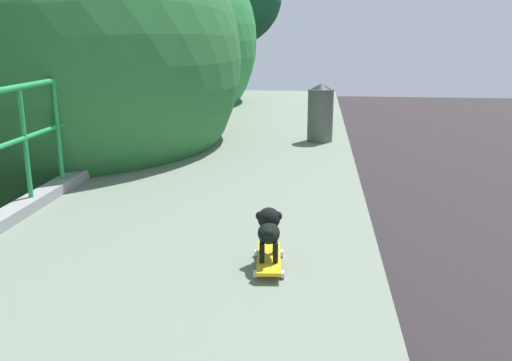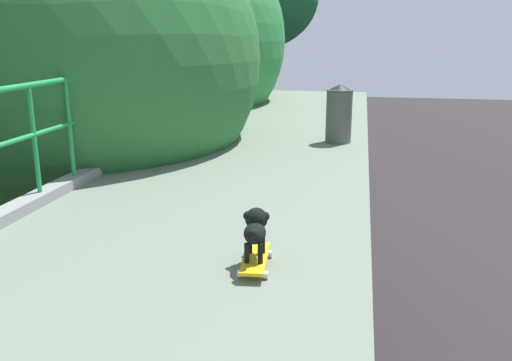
% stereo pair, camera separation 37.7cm
% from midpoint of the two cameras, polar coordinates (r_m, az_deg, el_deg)
% --- Properties ---
extents(car_grey_fifth, '(1.84, 4.45, 1.51)m').
position_cam_midpoint_polar(car_grey_fifth, '(14.21, -18.93, -10.98)').
color(car_grey_fifth, slate).
rests_on(car_grey_fifth, ground).
extents(car_blue_seventh, '(1.94, 4.28, 1.56)m').
position_cam_midpoint_polar(car_blue_seventh, '(19.25, -10.40, -3.34)').
color(car_blue_seventh, navy).
rests_on(car_blue_seventh, ground).
extents(city_bus, '(2.67, 10.60, 3.44)m').
position_cam_midpoint_polar(city_bus, '(30.97, -9.51, 6.08)').
color(city_bus, navy).
rests_on(city_bus, ground).
extents(roadside_tree_mid, '(5.89, 5.89, 9.03)m').
position_cam_midpoint_polar(roadside_tree_mid, '(8.92, -17.94, 11.93)').
color(roadside_tree_mid, '#48321F').
rests_on(roadside_tree_mid, ground).
extents(roadside_tree_far, '(5.70, 5.70, 9.34)m').
position_cam_midpoint_polar(roadside_tree_far, '(13.51, -8.63, 14.30)').
color(roadside_tree_far, brown).
rests_on(roadside_tree_far, ground).
extents(toy_skateboard, '(0.25, 0.57, 0.08)m').
position_cam_midpoint_polar(toy_skateboard, '(3.87, 2.76, -8.28)').
color(toy_skateboard, gold).
rests_on(toy_skateboard, overpass_deck).
extents(small_dog, '(0.19, 0.37, 0.33)m').
position_cam_midpoint_polar(small_dog, '(3.81, 2.80, -5.00)').
color(small_dog, black).
rests_on(small_dog, toy_skateboard).
extents(litter_bin, '(0.39, 0.39, 0.87)m').
position_cam_midpoint_polar(litter_bin, '(8.28, 10.04, 7.01)').
color(litter_bin, '#4F564C').
rests_on(litter_bin, overpass_deck).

